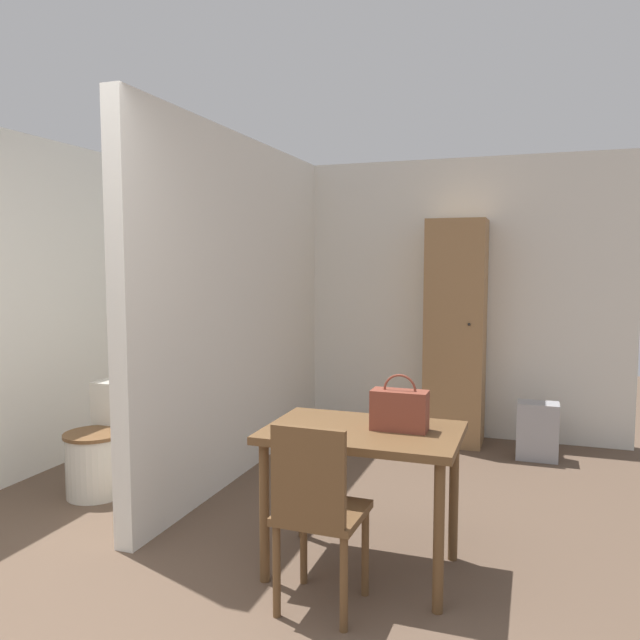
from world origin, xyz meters
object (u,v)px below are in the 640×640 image
toilet (101,449)px  space_heater (537,431)px  wooden_chair (317,509)px  handbag (400,409)px  dining_table (363,448)px  wooden_cabinet (455,333)px

toilet → space_heater: 3.34m
wooden_chair → toilet: size_ratio=1.20×
handbag → dining_table: bearing=-168.2°
dining_table → toilet: dining_table is taller
dining_table → wooden_cabinet: size_ratio=0.50×
dining_table → wooden_chair: size_ratio=1.10×
dining_table → toilet: (-1.98, 0.46, -0.34)m
wooden_chair → handbag: bearing=63.1°
wooden_chair → handbag: (0.27, 0.49, 0.36)m
handbag → wooden_cabinet: 2.45m
dining_table → wooden_chair: 0.48m
handbag → wooden_cabinet: (-0.02, 2.44, 0.12)m
wooden_chair → space_heater: size_ratio=1.92×
toilet → handbag: handbag is taller
dining_table → wooden_cabinet: bearing=86.4°
dining_table → space_heater: 2.41m
toilet → wooden_cabinet: size_ratio=0.38×
wooden_cabinet → space_heater: wooden_cabinet is taller
wooden_chair → wooden_cabinet: size_ratio=0.45×
handbag → wooden_cabinet: wooden_cabinet is taller
toilet → wooden_cabinet: 3.02m
dining_table → wooden_cabinet: (0.16, 2.48, 0.33)m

